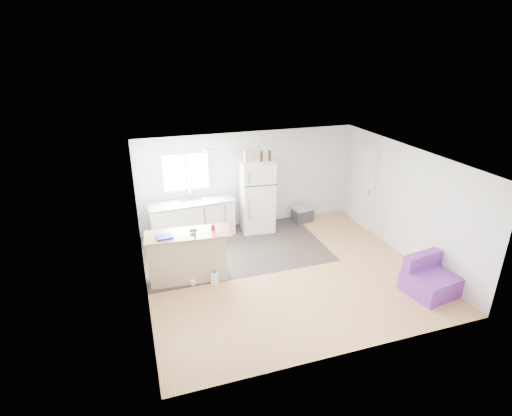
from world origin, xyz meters
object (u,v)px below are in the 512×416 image
(purple_seat, at_px, (429,280))
(cleaner_jug, at_px, (215,278))
(kitchen_cabinets, at_px, (193,219))
(cooler, at_px, (303,214))
(mop, at_px, (194,274))
(blue_tray, at_px, (164,237))
(bottle_right, at_px, (270,156))
(red_cup, at_px, (213,227))
(bottle_left, at_px, (262,156))
(refrigerator, at_px, (257,196))
(peninsula, at_px, (188,256))
(cardboard_box, at_px, (248,156))

(purple_seat, xyz_separation_m, cleaner_jug, (-3.76, 1.49, -0.12))
(kitchen_cabinets, bearing_deg, cooler, -4.09)
(cooler, height_order, mop, mop)
(blue_tray, bearing_deg, bottle_right, 33.29)
(mop, relative_size, red_cup, 10.28)
(kitchen_cabinets, bearing_deg, bottle_left, -7.91)
(refrigerator, height_order, red_cup, refrigerator)
(refrigerator, distance_m, red_cup, 2.33)
(bottle_right, bearing_deg, bottle_left, 178.04)
(red_cup, height_order, blue_tray, red_cup)
(red_cup, relative_size, blue_tray, 0.40)
(purple_seat, bearing_deg, blue_tray, 149.96)
(refrigerator, bearing_deg, red_cup, -124.31)
(peninsula, distance_m, blue_tray, 0.66)
(peninsula, distance_m, cooler, 3.79)
(red_cup, height_order, bottle_right, bottle_right)
(refrigerator, xyz_separation_m, red_cup, (-1.49, -1.79, 0.17))
(red_cup, bearing_deg, cleaner_jug, -103.01)
(peninsula, bearing_deg, red_cup, 3.57)
(peninsula, height_order, red_cup, red_cup)
(cooler, xyz_separation_m, purple_seat, (0.91, -3.70, 0.05))
(kitchen_cabinets, relative_size, cardboard_box, 6.86)
(red_cup, xyz_separation_m, blue_tray, (-0.94, -0.05, -0.04))
(mop, height_order, blue_tray, mop)
(blue_tray, bearing_deg, cardboard_box, 39.60)
(cleaner_jug, bearing_deg, kitchen_cabinets, 112.39)
(mop, height_order, cardboard_box, cardboard_box)
(cooler, height_order, bottle_left, bottle_left)
(peninsula, height_order, bottle_right, bottle_right)
(mop, relative_size, blue_tray, 4.11)
(cooler, bearing_deg, refrigerator, 171.01)
(mop, relative_size, bottle_right, 4.93)
(blue_tray, bearing_deg, red_cup, 3.33)
(peninsula, bearing_deg, cooler, 33.70)
(blue_tray, bearing_deg, purple_seat, -21.28)
(mop, distance_m, bottle_right, 3.41)
(purple_seat, height_order, cardboard_box, cardboard_box)
(cooler, bearing_deg, mop, -158.80)
(mop, bearing_deg, red_cup, 36.12)
(purple_seat, relative_size, blue_tray, 3.15)
(peninsula, distance_m, purple_seat, 4.60)
(refrigerator, relative_size, mop, 1.43)
(cleaner_jug, height_order, cardboard_box, cardboard_box)
(peninsula, distance_m, refrigerator, 2.72)
(bottle_right, bearing_deg, cooler, 6.68)
(peninsula, distance_m, bottle_right, 3.20)
(cooler, bearing_deg, bottle_right, 175.11)
(cooler, xyz_separation_m, cleaner_jug, (-2.85, -2.21, -0.07))
(peninsula, height_order, bottle_left, bottle_left)
(red_cup, distance_m, cardboard_box, 2.34)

